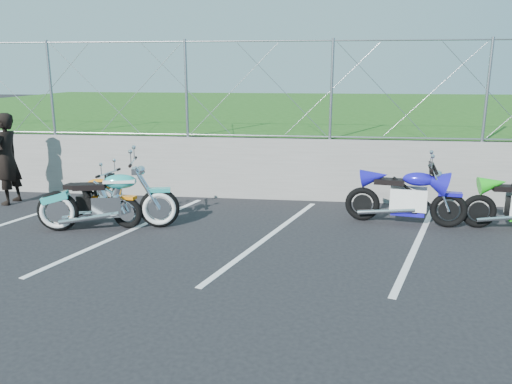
# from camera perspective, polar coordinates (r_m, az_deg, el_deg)

# --- Properties ---
(ground) EXTENTS (90.00, 90.00, 0.00)m
(ground) POSITION_cam_1_polar(r_m,az_deg,el_deg) (7.40, 0.76, -7.56)
(ground) COLOR black
(ground) RESTS_ON ground
(retaining_wall) EXTENTS (30.00, 0.22, 1.30)m
(retaining_wall) POSITION_cam_1_polar(r_m,az_deg,el_deg) (10.58, 2.87, 2.66)
(retaining_wall) COLOR slate
(retaining_wall) RESTS_ON ground
(grass_field) EXTENTS (30.00, 20.00, 1.30)m
(grass_field) POSITION_cam_1_polar(r_m,az_deg,el_deg) (20.46, 5.00, 8.06)
(grass_field) COLOR #1C4A13
(grass_field) RESTS_ON ground
(chain_link_fence) EXTENTS (28.00, 0.03, 2.00)m
(chain_link_fence) POSITION_cam_1_polar(r_m,az_deg,el_deg) (10.38, 2.98, 11.62)
(chain_link_fence) COLOR gray
(chain_link_fence) RESTS_ON retaining_wall
(parking_lines) EXTENTS (18.29, 4.31, 0.01)m
(parking_lines) POSITION_cam_1_polar(r_m,az_deg,el_deg) (8.31, 9.82, -5.31)
(parking_lines) COLOR silver
(parking_lines) RESTS_ON ground
(cruiser_turquoise) EXTENTS (2.36, 0.82, 1.19)m
(cruiser_turquoise) POSITION_cam_1_polar(r_m,az_deg,el_deg) (8.92, -16.29, -1.14)
(cruiser_turquoise) COLOR black
(cruiser_turquoise) RESTS_ON ground
(naked_orange) EXTENTS (1.96, 0.66, 0.98)m
(naked_orange) POSITION_cam_1_polar(r_m,az_deg,el_deg) (9.27, -18.14, -1.10)
(naked_orange) COLOR black
(naked_orange) RESTS_ON ground
(sportbike_blue) EXTENTS (2.09, 0.74, 1.09)m
(sportbike_blue) POSITION_cam_1_polar(r_m,az_deg,el_deg) (9.25, 16.85, -0.72)
(sportbike_blue) COLOR black
(sportbike_blue) RESTS_ON ground
(person_standing) EXTENTS (0.48, 0.70, 1.86)m
(person_standing) POSITION_cam_1_polar(r_m,az_deg,el_deg) (11.34, -26.62, 3.39)
(person_standing) COLOR black
(person_standing) RESTS_ON ground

